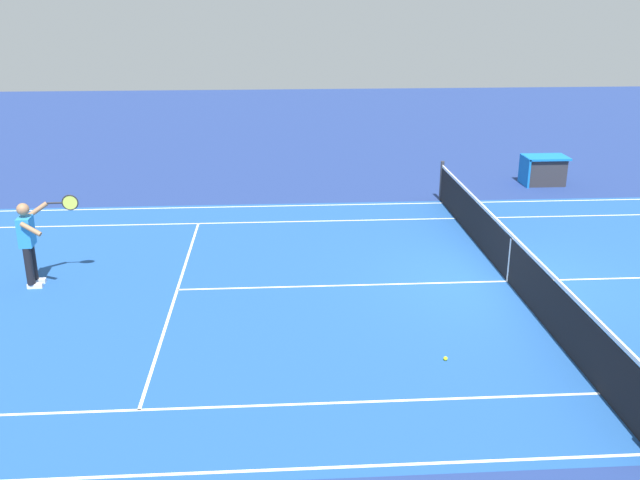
# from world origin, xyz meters

# --- Properties ---
(ground_plane) EXTENTS (60.00, 60.00, 0.00)m
(ground_plane) POSITION_xyz_m (0.00, 0.00, 0.00)
(ground_plane) COLOR navy
(court_slab) EXTENTS (24.20, 11.40, 0.00)m
(court_slab) POSITION_xyz_m (0.00, 0.00, 0.00)
(court_slab) COLOR #1E4C93
(court_slab) RESTS_ON ground_plane
(court_line_markings) EXTENTS (23.85, 11.05, 0.01)m
(court_line_markings) POSITION_xyz_m (0.00, 0.00, 0.00)
(court_line_markings) COLOR white
(court_line_markings) RESTS_ON ground_plane
(tennis_net) EXTENTS (0.10, 11.70, 1.08)m
(tennis_net) POSITION_xyz_m (0.00, 0.00, 0.49)
(tennis_net) COLOR #2D2D33
(tennis_net) RESTS_ON ground_plane
(tennis_player_near) EXTENTS (1.05, 0.78, 1.70)m
(tennis_player_near) POSITION_xyz_m (9.15, -0.40, 0.93)
(tennis_player_near) COLOR black
(tennis_player_near) RESTS_ON ground_plane
(tennis_ball) EXTENTS (0.07, 0.07, 0.07)m
(tennis_ball) POSITION_xyz_m (1.95, 3.03, 0.03)
(tennis_ball) COLOR #CCE01E
(tennis_ball) RESTS_ON ground_plane
(equipment_cart_tarped) EXTENTS (1.25, 0.84, 0.85)m
(equipment_cart_tarped) POSITION_xyz_m (-3.37, -7.25, 0.44)
(equipment_cart_tarped) COLOR #2D2D33
(equipment_cart_tarped) RESTS_ON ground_plane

